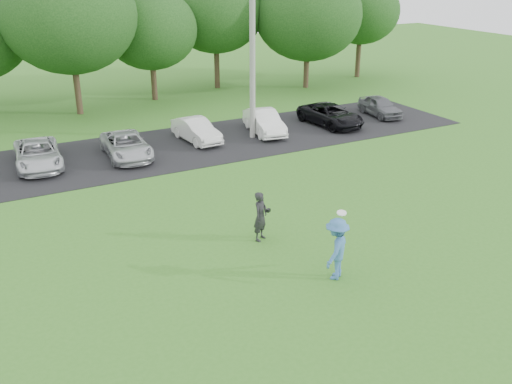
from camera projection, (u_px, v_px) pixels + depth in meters
ground at (313, 275)px, 16.36m from camera, size 100.00×100.00×0.00m
parking_lot at (162, 149)px, 26.98m from camera, size 32.00×6.50×0.03m
utility_pole at (252, 34)px, 26.84m from camera, size 0.28×0.28×10.17m
frisbee_player at (336, 249)px, 15.90m from camera, size 1.35×1.25×2.00m
camera_bystander at (261, 216)px, 18.11m from camera, size 0.71×0.66×1.64m
parked_cars at (160, 138)px, 26.65m from camera, size 27.81×4.64×1.19m
tree_row at (127, 21)px, 33.73m from camera, size 42.39×9.85×8.64m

